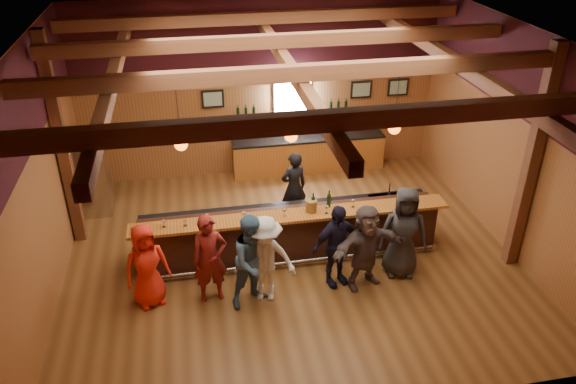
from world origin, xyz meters
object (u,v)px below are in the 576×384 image
customer_white (265,259)px  customer_brown (366,247)px  bar_counter (290,231)px  customer_orange (146,266)px  customer_navy (336,246)px  ice_bucket (311,206)px  customer_dark (403,232)px  stainless_fridge (93,177)px  customer_redvest (210,259)px  customer_denim (254,260)px  bartender (294,187)px  bottle_a (313,203)px  back_bar_cabinet (309,155)px

customer_white → customer_brown: size_ratio=1.01×
bar_counter → customer_orange: customer_orange is taller
bar_counter → customer_navy: (0.65, -1.16, 0.33)m
bar_counter → ice_bucket: ice_bucket is taller
customer_white → customer_dark: (2.72, 0.27, 0.07)m
stainless_fridge → customer_redvest: (2.42, -3.62, -0.03)m
customer_denim → bartender: (1.25, 2.65, -0.08)m
stainless_fridge → bottle_a: bearing=-30.7°
customer_denim → customer_white: bearing=-9.8°
stainless_fridge → customer_dark: 7.06m
bar_counter → customer_brown: 1.80m
bartender → bottle_a: bartender is taller
customer_denim → bartender: 2.94m
customer_orange → bottle_a: 3.37m
back_bar_cabinet → customer_white: 5.30m
back_bar_cabinet → customer_orange: size_ratio=2.42×
customer_redvest → customer_orange: bearing=169.0°
bar_counter → customer_redvest: customer_redvest is taller
back_bar_cabinet → bar_counter: bearing=-108.3°
customer_redvest → customer_brown: bearing=-9.7°
customer_white → bottle_a: size_ratio=4.53×
customer_navy → bartender: size_ratio=1.02×
customer_orange → ice_bucket: (3.19, 0.82, 0.41)m
customer_dark → bar_counter: bearing=163.5°
customer_navy → ice_bucket: size_ratio=6.94×
customer_redvest → bartender: 3.15m
bar_counter → customer_orange: size_ratio=3.82×
customer_orange → customer_brown: customer_brown is taller
back_bar_cabinet → bottle_a: size_ratio=10.47×
customer_navy → bottle_a: customer_navy is taller
stainless_fridge → bartender: stainless_fridge is taller
customer_orange → bartender: size_ratio=0.99×
customer_orange → bartender: bartender is taller
customer_brown → bottle_a: size_ratio=4.51×
customer_orange → bottle_a: size_ratio=4.32×
customer_dark → bartender: customer_dark is taller
customer_denim → customer_orange: bearing=147.4°
customer_dark → bartender: bearing=137.7°
bar_counter → customer_redvest: (-1.69, -1.17, 0.35)m
stainless_fridge → customer_white: 5.10m
customer_redvest → customer_brown: (2.87, -0.14, -0.01)m
bar_counter → customer_white: size_ratio=3.64×
customer_denim → customer_navy: 1.60m
customer_redvest → bartender: (2.01, 2.42, -0.04)m
customer_orange → customer_navy: (3.47, -0.07, 0.03)m
bottle_a → ice_bucket: bearing=-141.8°
stainless_fridge → customer_denim: 5.00m
bar_counter → ice_bucket: size_ratio=25.64×
customer_redvest → bottle_a: (2.11, 0.94, 0.39)m
bar_counter → customer_dark: (1.99, -1.09, 0.42)m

